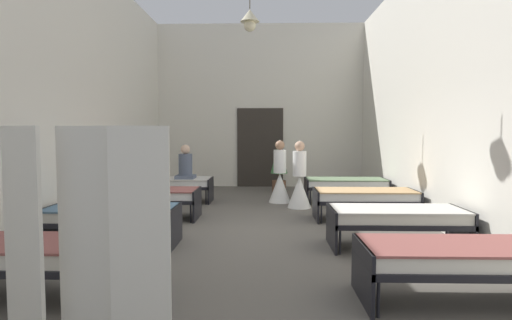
% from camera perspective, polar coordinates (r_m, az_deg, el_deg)
% --- Properties ---
extents(ground_plane, '(6.83, 12.09, 0.10)m').
position_cam_1_polar(ground_plane, '(7.01, -0.17, -10.24)').
color(ground_plane, '#59544C').
extents(room_shell, '(6.63, 11.69, 4.94)m').
position_cam_1_polar(room_shell, '(8.17, 0.09, 9.62)').
color(room_shell, silver).
rests_on(room_shell, ground).
extents(bed_left_row_0, '(1.90, 0.84, 0.57)m').
position_cam_1_polar(bed_left_row_0, '(4.70, -27.91, -11.57)').
color(bed_left_row_0, black).
rests_on(bed_left_row_0, ground).
extents(bed_right_row_0, '(1.90, 0.84, 0.57)m').
position_cam_1_polar(bed_right_row_0, '(4.53, 26.42, -12.11)').
color(bed_right_row_0, black).
rests_on(bed_right_row_0, ground).
extents(bed_left_row_1, '(1.90, 0.84, 0.57)m').
position_cam_1_polar(bed_left_row_1, '(6.38, -19.46, -7.36)').
color(bed_left_row_1, black).
rests_on(bed_left_row_1, ground).
extents(bed_right_row_1, '(1.90, 0.84, 0.57)m').
position_cam_1_polar(bed_right_row_1, '(6.26, 19.01, -7.58)').
color(bed_right_row_1, black).
rests_on(bed_right_row_1, ground).
extents(bed_left_row_2, '(1.90, 0.84, 0.57)m').
position_cam_1_polar(bed_left_row_2, '(8.16, -14.68, -4.86)').
color(bed_left_row_2, black).
rests_on(bed_left_row_2, ground).
extents(bed_right_row_2, '(1.90, 0.84, 0.57)m').
position_cam_1_polar(bed_right_row_2, '(8.06, 14.93, -4.97)').
color(bed_right_row_2, black).
rests_on(bed_right_row_2, ground).
extents(bed_left_row_3, '(1.90, 0.84, 0.57)m').
position_cam_1_polar(bed_left_row_3, '(9.98, -11.65, -3.25)').
color(bed_left_row_3, black).
rests_on(bed_left_row_3, ground).
extents(bed_right_row_3, '(1.90, 0.84, 0.57)m').
position_cam_1_polar(bed_right_row_3, '(9.90, 12.37, -3.31)').
color(bed_right_row_3, black).
rests_on(bed_right_row_3, ground).
extents(nurse_near_aisle, '(0.52, 0.52, 1.49)m').
position_cam_1_polar(nurse_near_aisle, '(9.74, 3.33, -2.82)').
color(nurse_near_aisle, white).
rests_on(nurse_near_aisle, ground).
extents(nurse_mid_aisle, '(0.52, 0.52, 1.49)m').
position_cam_1_polar(nurse_mid_aisle, '(9.07, 6.06, -3.31)').
color(nurse_mid_aisle, white).
rests_on(nurse_mid_aisle, ground).
extents(patient_seated_primary, '(0.44, 0.44, 0.80)m').
position_cam_1_polar(patient_seated_primary, '(9.78, -9.79, -0.84)').
color(patient_seated_primary, '#515B70').
rests_on(patient_seated_primary, bed_left_row_3).
extents(potted_plant, '(0.47, 0.47, 1.43)m').
position_cam_1_polar(potted_plant, '(11.38, 3.23, -0.38)').
color(potted_plant, brown).
rests_on(potted_plant, ground).
extents(privacy_screen, '(1.24, 0.22, 1.70)m').
position_cam_1_polar(privacy_screen, '(3.23, -22.95, -10.86)').
color(privacy_screen, silver).
rests_on(privacy_screen, ground).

